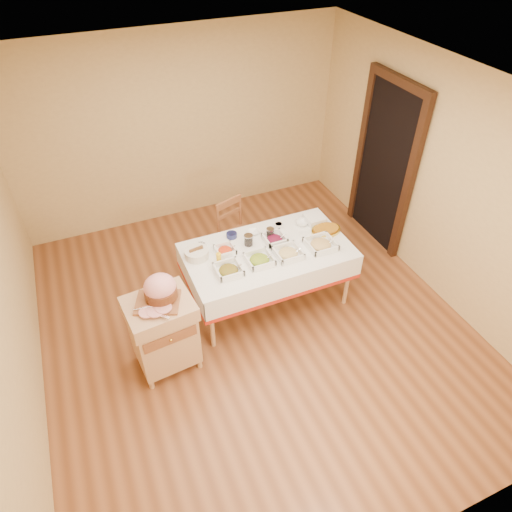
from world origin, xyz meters
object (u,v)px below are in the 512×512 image
(dining_table, at_px, (267,261))
(plate_stack, at_px, (314,219))
(dining_chair, at_px, (237,234))
(ham_on_board, at_px, (160,290))
(butcher_cart, at_px, (163,330))
(brass_platter, at_px, (326,230))
(mustard_bottle, at_px, (219,258))
(preserve_jar_left, at_px, (249,240))
(bread_basket, at_px, (197,253))
(preserve_jar_right, at_px, (270,233))

(dining_table, bearing_deg, plate_stack, 20.01)
(dining_chair, height_order, ham_on_board, ham_on_board)
(dining_table, height_order, butcher_cart, butcher_cart)
(brass_platter, bearing_deg, dining_chair, 139.69)
(plate_stack, bearing_deg, mustard_bottle, -168.01)
(dining_chair, height_order, mustard_bottle, mustard_bottle)
(dining_table, relative_size, dining_chair, 1.98)
(preserve_jar_left, xyz_separation_m, mustard_bottle, (-0.41, -0.18, 0.02))
(mustard_bottle, xyz_separation_m, brass_platter, (1.33, 0.05, -0.05))
(dining_table, bearing_deg, bread_basket, 166.01)
(preserve_jar_right, xyz_separation_m, bread_basket, (-0.87, -0.01, -0.00))
(ham_on_board, height_order, preserve_jar_right, ham_on_board)
(dining_chair, bearing_deg, dining_table, -83.97)
(butcher_cart, relative_size, plate_stack, 4.10)
(dining_chair, bearing_deg, ham_on_board, -135.74)
(butcher_cart, bearing_deg, preserve_jar_left, 27.93)
(preserve_jar_left, xyz_separation_m, plate_stack, (0.89, 0.10, -0.02))
(brass_platter, bearing_deg, preserve_jar_right, 166.12)
(bread_basket, bearing_deg, dining_chair, 39.95)
(plate_stack, relative_size, brass_platter, 0.60)
(mustard_bottle, bearing_deg, preserve_jar_left, 23.14)
(preserve_jar_right, bearing_deg, brass_platter, -13.88)
(dining_table, xyz_separation_m, butcher_cart, (-1.32, -0.45, -0.10))
(ham_on_board, bearing_deg, plate_stack, 18.79)
(butcher_cart, bearing_deg, brass_platter, 13.37)
(dining_chair, distance_m, brass_platter, 1.14)
(dining_chair, relative_size, preserve_jar_left, 7.10)
(butcher_cart, bearing_deg, plate_stack, 19.27)
(ham_on_board, bearing_deg, butcher_cart, -141.92)
(dining_table, bearing_deg, brass_platter, 3.21)
(brass_platter, bearing_deg, bread_basket, 174.51)
(preserve_jar_left, bearing_deg, dining_chair, 82.26)
(butcher_cart, relative_size, mustard_bottle, 5.22)
(butcher_cart, relative_size, brass_platter, 2.46)
(dining_table, bearing_deg, preserve_jar_left, 133.94)
(dining_table, xyz_separation_m, brass_platter, (0.76, 0.04, 0.18))
(preserve_jar_right, relative_size, bread_basket, 0.45)
(preserve_jar_right, relative_size, mustard_bottle, 0.69)
(bread_basket, bearing_deg, plate_stack, 2.98)
(dining_table, distance_m, plate_stack, 0.80)
(bread_basket, bearing_deg, dining_table, -13.99)
(ham_on_board, bearing_deg, bread_basket, 48.99)
(preserve_jar_right, xyz_separation_m, brass_platter, (0.64, -0.16, -0.03))
(butcher_cart, relative_size, ham_on_board, 2.06)
(mustard_bottle, relative_size, bread_basket, 0.65)
(preserve_jar_left, xyz_separation_m, bread_basket, (-0.59, 0.02, -0.01))
(butcher_cart, height_order, bread_basket, butcher_cart)
(dining_chair, distance_m, preserve_jar_right, 0.68)
(bread_basket, height_order, plate_stack, bread_basket)
(dining_chair, distance_m, bread_basket, 0.94)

